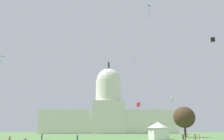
% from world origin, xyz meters
% --- Properties ---
extents(capitol_building, '(115.43, 24.09, 63.65)m').
position_xyz_m(capitol_building, '(3.33, 184.40, 17.96)').
color(capitol_building, silver).
rests_on(capitol_building, ground_plane).
extents(event_tent, '(5.05, 7.58, 4.96)m').
position_xyz_m(event_tent, '(17.32, 49.15, 2.46)').
color(event_tent, white).
rests_on(event_tent, ground_plane).
extents(tree_east_far, '(11.98, 11.91, 11.64)m').
position_xyz_m(tree_east_far, '(32.19, 70.11, 7.54)').
color(tree_east_far, '#42301E').
rests_on(tree_east_far, ground_plane).
extents(person_tan_deep_crowd, '(0.62, 0.62, 1.66)m').
position_xyz_m(person_tan_deep_crowd, '(28.56, 47.34, 0.75)').
color(person_tan_deep_crowd, tan).
rests_on(person_tan_deep_crowd, ground_plane).
extents(person_black_front_center, '(0.49, 0.49, 1.62)m').
position_xyz_m(person_black_front_center, '(23.83, 46.81, 0.75)').
color(person_black_front_center, black).
rests_on(person_black_front_center, ground_plane).
extents(person_olive_edge_east, '(0.63, 0.63, 1.72)m').
position_xyz_m(person_olive_edge_east, '(28.06, 48.81, 0.78)').
color(person_olive_edge_east, olive).
rests_on(person_olive_edge_east, ground_plane).
extents(person_tan_mid_center, '(0.55, 0.55, 1.74)m').
position_xyz_m(person_tan_mid_center, '(29.22, 58.81, 0.80)').
color(person_tan_mid_center, tan).
rests_on(person_tan_mid_center, ground_plane).
extents(person_navy_near_tree_west, '(0.44, 0.44, 1.72)m').
position_xyz_m(person_navy_near_tree_west, '(-16.27, 47.63, 0.82)').
color(person_navy_near_tree_west, navy).
rests_on(person_navy_near_tree_west, ground_plane).
extents(person_denim_front_right, '(0.55, 0.55, 1.63)m').
position_xyz_m(person_denim_front_right, '(-4.61, 34.57, 0.74)').
color(person_denim_front_right, '#3D5684').
rests_on(person_denim_front_right, ground_plane).
extents(kite_orange_low, '(1.24, 1.06, 2.59)m').
position_xyz_m(kite_orange_low, '(32.80, 132.10, 14.72)').
color(kite_orange_low, orange).
extents(kite_cyan_high, '(0.68, 0.28, 3.01)m').
position_xyz_m(kite_cyan_high, '(1.97, 153.63, 47.89)').
color(kite_cyan_high, '#33BCDB').
extents(kite_green_mid, '(1.38, 1.02, 3.06)m').
position_xyz_m(kite_green_mid, '(-30.47, 47.61, 24.40)').
color(kite_green_mid, green).
extents(kite_white_high, '(1.07, 0.67, 3.37)m').
position_xyz_m(kite_white_high, '(20.73, 155.55, 39.31)').
color(kite_white_high, white).
extents(kite_magenta_high, '(1.19, 1.55, 2.96)m').
position_xyz_m(kite_magenta_high, '(21.83, 143.08, 52.47)').
color(kite_magenta_high, '#D1339E').
extents(kite_violet_low, '(1.36, 1.47, 2.56)m').
position_xyz_m(kite_violet_low, '(-33.17, 118.00, 16.75)').
color(kite_violet_low, purple).
extents(kite_yellow_mid, '(0.75, 1.02, 2.92)m').
position_xyz_m(kite_yellow_mid, '(25.63, 161.69, 32.61)').
color(kite_yellow_mid, yellow).
extents(kite_gold_high, '(0.47, 0.92, 4.27)m').
position_xyz_m(kite_gold_high, '(-9.63, 152.04, 53.48)').
color(kite_gold_high, gold).
extents(kite_black_mid, '(1.11, 1.14, 1.06)m').
position_xyz_m(kite_black_mid, '(26.03, 27.15, 22.39)').
color(kite_black_mid, black).
extents(kite_red_low, '(1.42, 1.40, 3.47)m').
position_xyz_m(kite_red_low, '(12.23, 53.30, 10.56)').
color(kite_red_low, red).
extents(kite_blue_high, '(1.56, 1.45, 3.85)m').
position_xyz_m(kite_blue_high, '(15.51, 46.59, 41.41)').
color(kite_blue_high, blue).
extents(kite_lime_low, '(1.04, 1.04, 3.43)m').
position_xyz_m(kite_lime_low, '(30.76, 80.65, 16.28)').
color(kite_lime_low, '#8CD133').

